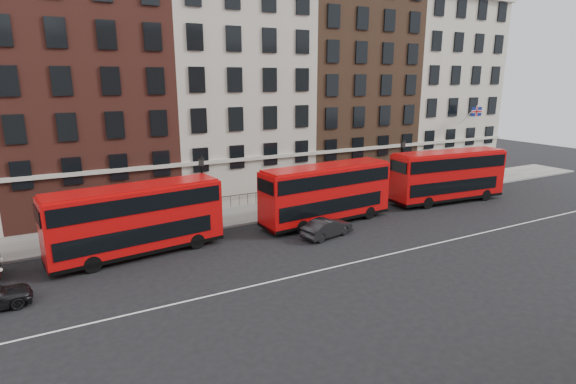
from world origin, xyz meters
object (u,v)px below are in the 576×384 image
bus_c (326,192)px  car_front (327,228)px  traffic_light (495,162)px  bus_d (448,175)px  bus_b (136,219)px

bus_c → car_front: bearing=-125.5°
traffic_light → bus_d: bearing=-164.7°
bus_c → bus_d: (13.08, 0.01, 0.06)m
bus_c → traffic_light: (23.06, 2.74, 0.01)m
bus_d → traffic_light: bus_d is taller
bus_c → bus_d: 13.08m
car_front → bus_c: bearing=-43.8°
bus_b → car_front: (12.44, -2.81, -1.75)m
bus_d → car_front: bus_d is taller
bus_d → traffic_light: bearing=20.0°
bus_b → bus_c: 14.13m
bus_d → traffic_light: 10.35m
car_front → traffic_light: 25.42m
bus_b → car_front: bus_b is taller
bus_b → traffic_light: 37.29m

